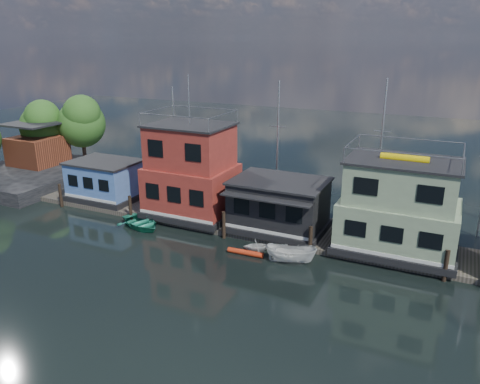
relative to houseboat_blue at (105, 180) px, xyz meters
The scene contains 13 objects.
ground 21.75m from the houseboat_blue, 33.69° to the right, with size 160.00×160.00×0.00m, color black.
dock 18.11m from the houseboat_blue, ahead, with size 48.00×5.00×0.40m, color #595147.
houseboat_blue is the anchor object (origin of this frame).
houseboat_red 9.69m from the houseboat_blue, ahead, with size 7.40×5.90×11.86m.
houseboat_dark 17.50m from the houseboat_blue, ahead, with size 7.40×6.10×4.06m.
houseboat_green 26.53m from the houseboat_blue, ahead, with size 8.40×5.90×7.03m.
pilings 17.92m from the houseboat_blue, ahead, with size 42.28×0.28×2.20m.
background_masts 23.77m from the houseboat_blue, 14.77° to the left, with size 36.40×0.16×12.00m.
shore 13.32m from the houseboat_blue, 163.07° to the left, with size 12.40×15.72×8.24m.
dinghy_white 17.90m from the houseboat_blue, 13.14° to the right, with size 1.72×1.99×1.05m, color silver.
dinghy_teal 8.00m from the houseboat_blue, 29.16° to the right, with size 3.05×4.26×0.88m, color #227E64.
motorboat 20.78m from the houseboat_blue, 12.96° to the right, with size 1.35×3.59×1.39m, color white.
red_kayak 17.57m from the houseboat_blue, 15.99° to the right, with size 0.39×0.39×2.68m, color red.
Camera 1 is at (11.56, -20.78, 14.95)m, focal length 35.00 mm.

